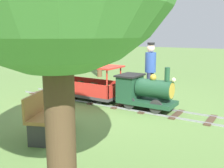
{
  "coord_description": "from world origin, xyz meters",
  "views": [
    {
      "loc": [
        5.67,
        3.89,
        1.85
      ],
      "look_at": [
        0.0,
        0.29,
        0.55
      ],
      "focal_mm": 41.56,
      "sensor_mm": 36.0,
      "label": 1
    }
  ],
  "objects_px": {
    "passenger_car": "(82,85)",
    "conductor_person": "(150,67)",
    "locomotive": "(143,90)",
    "park_bench": "(48,113)",
    "oak_tree_near": "(99,8)"
  },
  "relations": [
    {
      "from": "park_bench",
      "to": "oak_tree_near",
      "type": "bearing_deg",
      "value": -153.11
    },
    {
      "from": "locomotive",
      "to": "oak_tree_near",
      "type": "bearing_deg",
      "value": -133.1
    },
    {
      "from": "park_bench",
      "to": "conductor_person",
      "type": "bearing_deg",
      "value": 170.87
    },
    {
      "from": "passenger_car",
      "to": "oak_tree_near",
      "type": "xyz_separation_m",
      "value": [
        -3.59,
        -1.92,
        2.52
      ]
    },
    {
      "from": "locomotive",
      "to": "passenger_car",
      "type": "relative_size",
      "value": 0.61
    },
    {
      "from": "passenger_car",
      "to": "conductor_person",
      "type": "height_order",
      "value": "conductor_person"
    },
    {
      "from": "oak_tree_near",
      "to": "park_bench",
      "type": "bearing_deg",
      "value": 26.89
    },
    {
      "from": "passenger_car",
      "to": "conductor_person",
      "type": "xyz_separation_m",
      "value": [
        -0.96,
        1.67,
        0.53
      ]
    },
    {
      "from": "locomotive",
      "to": "oak_tree_near",
      "type": "height_order",
      "value": "oak_tree_near"
    },
    {
      "from": "park_bench",
      "to": "oak_tree_near",
      "type": "height_order",
      "value": "oak_tree_near"
    },
    {
      "from": "locomotive",
      "to": "oak_tree_near",
      "type": "distance_m",
      "value": 5.81
    },
    {
      "from": "passenger_car",
      "to": "oak_tree_near",
      "type": "bearing_deg",
      "value": -151.95
    },
    {
      "from": "passenger_car",
      "to": "locomotive",
      "type": "bearing_deg",
      "value": 90.0
    },
    {
      "from": "conductor_person",
      "to": "park_bench",
      "type": "height_order",
      "value": "conductor_person"
    },
    {
      "from": "locomotive",
      "to": "passenger_car",
      "type": "bearing_deg",
      "value": -90.0
    }
  ]
}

